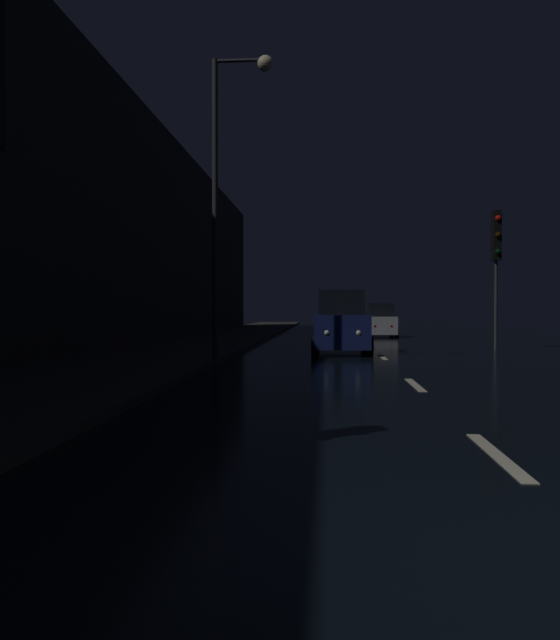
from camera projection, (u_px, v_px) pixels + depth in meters
name	position (u px, v px, depth m)	size (l,w,h in m)	color
ground	(367.00, 344.00, 28.07)	(26.31, 84.00, 0.02)	black
sidewalk_left	(211.00, 342.00, 28.58)	(4.40, 84.00, 0.15)	#33302D
building_facade_left	(129.00, 223.00, 25.20)	(0.80, 63.00, 9.87)	#2D2B28
lane_centerline	(396.00, 368.00, 16.48)	(0.16, 21.74, 0.01)	beige
traffic_light_far_right	(496.00, 248.00, 24.31)	(0.35, 0.48, 5.29)	#38383A
streetlamp_overhead	(230.00, 166.00, 17.62)	(1.70, 0.44, 8.48)	#2D2D30
car_approaching_headlights	(341.00, 324.00, 22.34)	(2.01, 4.35, 2.19)	#141E51
car_distant_taillights	(380.00, 322.00, 35.16)	(1.71, 3.70, 1.86)	#A5A8AD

